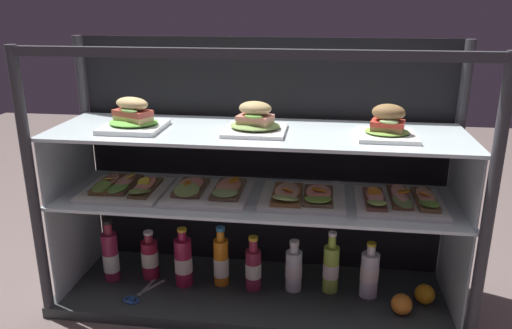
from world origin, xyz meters
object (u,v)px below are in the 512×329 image
at_px(open_sandwich_tray_right_of_center, 125,187).
at_px(open_sandwich_tray_center, 400,200).
at_px(juice_bottle_front_left_end, 294,269).
at_px(plated_roll_sandwich_near_right_corner, 133,119).
at_px(juice_bottle_front_fourth, 183,262).
at_px(open_sandwich_tray_mid_left, 209,191).
at_px(open_sandwich_tray_far_right, 302,196).
at_px(juice_bottle_back_right, 110,257).
at_px(juice_bottle_back_left, 150,258).
at_px(plated_roll_sandwich_near_left_corner, 256,122).
at_px(orange_fruit_near_left_post, 425,294).
at_px(kitchen_scissors, 136,297).
at_px(plated_roll_sandwich_mid_right, 387,126).
at_px(juice_bottle_near_post, 331,268).
at_px(juice_bottle_tucked_behind, 253,268).
at_px(juice_bottle_front_right_end, 369,273).
at_px(juice_bottle_back_center, 221,262).
at_px(orange_fruit_beside_bottles, 402,304).

relative_size(open_sandwich_tray_right_of_center, open_sandwich_tray_center, 1.00).
bearing_deg(juice_bottle_front_left_end, open_sandwich_tray_center, -5.15).
height_order(plated_roll_sandwich_near_right_corner, juice_bottle_front_fourth, plated_roll_sandwich_near_right_corner).
bearing_deg(open_sandwich_tray_mid_left, open_sandwich_tray_far_right, -0.23).
relative_size(juice_bottle_back_right, juice_bottle_back_left, 1.26).
bearing_deg(open_sandwich_tray_right_of_center, plated_roll_sandwich_near_left_corner, -0.68).
relative_size(juice_bottle_front_left_end, orange_fruit_near_left_post, 2.80).
bearing_deg(kitchen_scissors, juice_bottle_back_left, 87.01).
relative_size(plated_roll_sandwich_mid_right, open_sandwich_tray_right_of_center, 0.64).
bearing_deg(orange_fruit_near_left_post, open_sandwich_tray_far_right, -179.04).
relative_size(plated_roll_sandwich_near_left_corner, juice_bottle_near_post, 0.85).
relative_size(open_sandwich_tray_center, juice_bottle_tucked_behind, 1.36).
bearing_deg(plated_roll_sandwich_mid_right, orange_fruit_near_left_post, 7.24).
height_order(juice_bottle_front_right_end, kitchen_scissors, juice_bottle_front_right_end).
relative_size(open_sandwich_tray_right_of_center, juice_bottle_near_post, 1.22).
bearing_deg(kitchen_scissors, plated_roll_sandwich_near_right_corner, 81.05).
bearing_deg(juice_bottle_tucked_behind, juice_bottle_front_left_end, 5.36).
height_order(plated_roll_sandwich_mid_right, juice_bottle_back_left, plated_roll_sandwich_mid_right).
distance_m(open_sandwich_tray_mid_left, juice_bottle_near_post, 0.54).
xyz_separation_m(plated_roll_sandwich_near_right_corner, orange_fruit_near_left_post, (1.04, 0.03, -0.63)).
bearing_deg(juice_bottle_back_left, open_sandwich_tray_far_right, -4.63).
distance_m(plated_roll_sandwich_near_right_corner, orange_fruit_near_left_post, 1.22).
distance_m(open_sandwich_tray_right_of_center, orange_fruit_near_left_post, 1.16).
bearing_deg(open_sandwich_tray_far_right, juice_bottle_front_right_end, 7.22).
relative_size(open_sandwich_tray_center, juice_bottle_back_left, 1.48).
bearing_deg(plated_roll_sandwich_near_right_corner, juice_bottle_back_right, 166.26).
bearing_deg(plated_roll_sandwich_near_right_corner, plated_roll_sandwich_near_left_corner, 2.62).
bearing_deg(juice_bottle_tucked_behind, open_sandwich_tray_center, -2.03).
bearing_deg(open_sandwich_tray_far_right, kitchen_scissors, -170.45).
height_order(plated_roll_sandwich_near_left_corner, open_sandwich_tray_far_right, plated_roll_sandwich_near_left_corner).
xyz_separation_m(open_sandwich_tray_far_right, kitchen_scissors, (-0.60, -0.10, -0.39)).
xyz_separation_m(open_sandwich_tray_right_of_center, juice_bottle_back_center, (0.34, 0.04, -0.30)).
bearing_deg(juice_bottle_front_fourth, orange_fruit_near_left_post, -0.15).
xyz_separation_m(juice_bottle_back_left, juice_bottle_front_left_end, (0.57, -0.01, 0.00)).
xyz_separation_m(open_sandwich_tray_center, juice_bottle_near_post, (-0.22, 0.04, -0.30)).
bearing_deg(open_sandwich_tray_far_right, orange_fruit_beside_bottles, -10.97).
bearing_deg(juice_bottle_front_left_end, juice_bottle_near_post, 4.27).
bearing_deg(juice_bottle_back_center, open_sandwich_tray_far_right, -7.41).
xyz_separation_m(juice_bottle_tucked_behind, juice_bottle_near_post, (0.29, 0.02, 0.01)).
relative_size(plated_roll_sandwich_near_right_corner, open_sandwich_tray_mid_left, 0.70).
height_order(plated_roll_sandwich_near_right_corner, juice_bottle_back_right, plated_roll_sandwich_near_right_corner).
bearing_deg(plated_roll_sandwich_near_left_corner, juice_bottle_back_left, 172.92).
distance_m(open_sandwich_tray_center, juice_bottle_near_post, 0.38).
xyz_separation_m(juice_bottle_front_left_end, orange_fruit_near_left_post, (0.48, -0.03, -0.05)).
relative_size(orange_fruit_beside_bottles, orange_fruit_near_left_post, 1.02).
height_order(open_sandwich_tray_right_of_center, juice_bottle_back_center, open_sandwich_tray_right_of_center).
bearing_deg(juice_bottle_front_left_end, plated_roll_sandwich_near_right_corner, -173.81).
xyz_separation_m(plated_roll_sandwich_mid_right, juice_bottle_back_right, (-1.01, 0.03, -0.56)).
bearing_deg(open_sandwich_tray_right_of_center, juice_bottle_back_center, 6.48).
bearing_deg(open_sandwich_tray_right_of_center, juice_bottle_front_left_end, 3.29).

